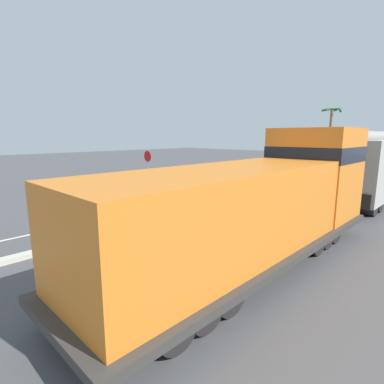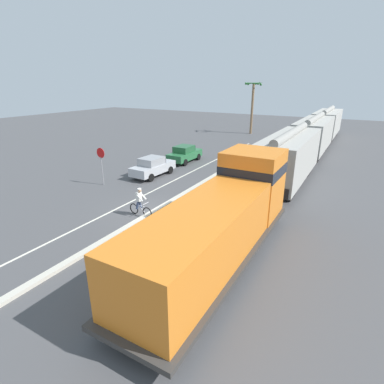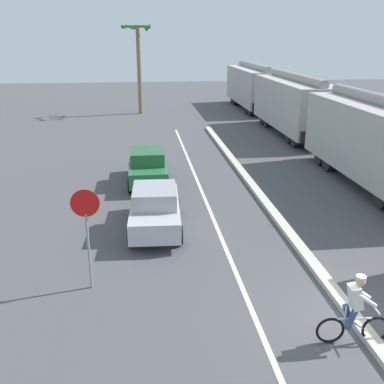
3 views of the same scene
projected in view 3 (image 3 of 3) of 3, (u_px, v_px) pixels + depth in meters
name	position (u px, v px, depth m)	size (l,w,h in m)	color
ground_plane	(355.00, 322.00, 11.00)	(120.00, 120.00, 0.00)	#4C4C4F
median_curb	(281.00, 223.00, 16.59)	(0.36, 36.00, 0.16)	beige
lane_stripe	(217.00, 228.00, 16.35)	(0.14, 36.00, 0.01)	silver
hopper_car_lead	(379.00, 142.00, 20.13)	(2.90, 10.60, 4.18)	#AAA79F
hopper_car_middle	(294.00, 105.00, 31.00)	(2.90, 10.60, 4.18)	#ABA9A1
hopper_car_trailing	(253.00, 86.00, 41.87)	(2.90, 10.60, 4.18)	#AFACA5
parked_car_silver	(155.00, 208.00, 15.98)	(1.99, 4.28, 1.62)	#B7BABF
parked_car_green	(148.00, 166.00, 21.05)	(1.86, 4.21, 1.62)	#286B3D
cyclist	(355.00, 311.00, 10.00)	(1.71, 0.48, 1.71)	black
stop_sign	(86.00, 220.00, 11.84)	(0.76, 0.08, 2.88)	gray
palm_tree_near	(138.00, 49.00, 38.31)	(2.70, 2.66, 7.68)	#846647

